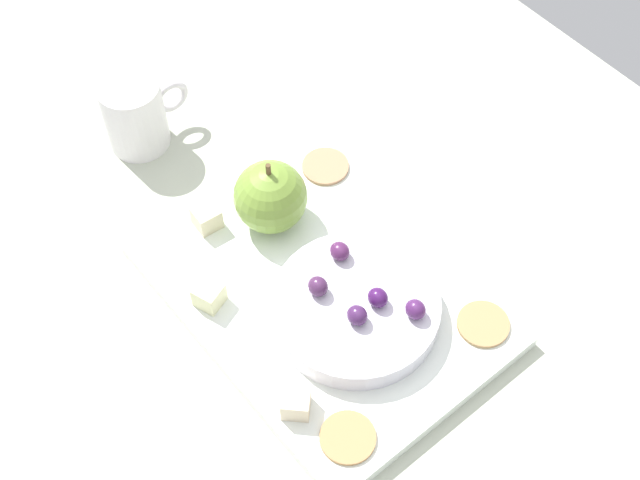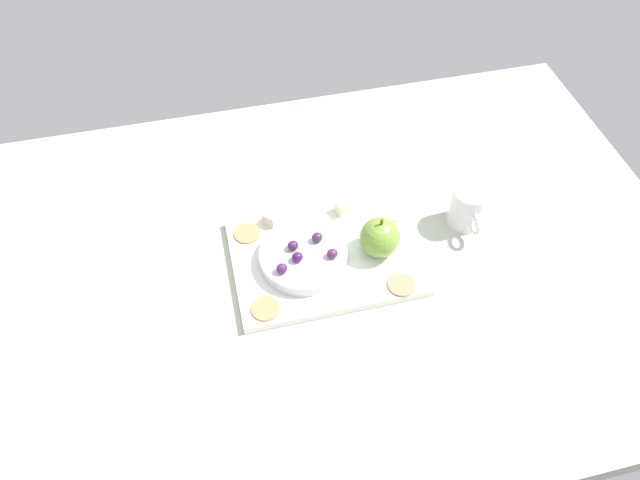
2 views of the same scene
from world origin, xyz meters
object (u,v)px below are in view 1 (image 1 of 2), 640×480
at_px(grape_2, 340,251).
at_px(cup, 136,114).
at_px(platter, 325,292).
at_px(grape_0, 415,309).
at_px(cheese_cube_2, 209,295).
at_px(grape_4, 357,315).
at_px(cheese_cube_1, 207,217).
at_px(cracker_1, 483,324).
at_px(cracker_2, 348,438).
at_px(cracker_0, 325,166).
at_px(cheese_cube_0, 296,403).
at_px(grape_1, 378,298).
at_px(grape_3, 318,286).
at_px(serving_dish, 356,308).
at_px(apple_whole, 270,197).

height_order(grape_2, cup, cup).
distance_m(platter, grape_0, 0.10).
height_order(platter, grape_0, grape_0).
relative_size(cheese_cube_2, grape_4, 1.24).
xyz_separation_m(cheese_cube_1, grape_2, (-0.13, -0.07, 0.02)).
relative_size(cracker_1, cup, 0.50).
bearing_deg(cheese_cube_2, grape_0, -137.72).
distance_m(cracker_1, cracker_2, 0.17).
xyz_separation_m(cracker_2, cup, (0.41, -0.05, 0.02)).
bearing_deg(grape_0, cracker_0, -16.58).
xyz_separation_m(cracker_1, cup, (0.41, 0.12, 0.02)).
xyz_separation_m(cracker_0, cracker_2, (-0.24, 0.18, 0.00)).
bearing_deg(cheese_cube_0, cup, -11.00).
xyz_separation_m(cheese_cube_2, grape_1, (-0.11, -0.11, 0.02)).
distance_m(cheese_cube_1, grape_1, 0.20).
bearing_deg(cheese_cube_1, grape_1, -161.83).
distance_m(grape_2, grape_3, 0.04).
height_order(cheese_cube_0, grape_0, grape_0).
distance_m(cracker_2, grape_0, 0.13).
bearing_deg(platter, cup, 5.88).
height_order(cracker_0, grape_4, grape_4).
bearing_deg(grape_0, cracker_1, -127.10).
height_order(cracker_1, cracker_2, same).
xyz_separation_m(cheese_cube_1, cracker_2, (-0.26, 0.04, -0.01)).
bearing_deg(cracker_1, cracker_2, 91.70).
bearing_deg(grape_4, grape_2, -27.34).
distance_m(cracker_1, cup, 0.42).
bearing_deg(cheese_cube_0, serving_dish, -68.91).
bearing_deg(cracker_2, cracker_0, -35.83).
bearing_deg(cheese_cube_1, platter, -161.40).
xyz_separation_m(serving_dish, cracker_1, (-0.08, -0.08, -0.01)).
height_order(serving_dish, cracker_1, serving_dish).
height_order(cheese_cube_0, cup, cup).
distance_m(serving_dish, grape_0, 0.06).
distance_m(cheese_cube_2, grape_2, 0.13).
relative_size(platter, grape_4, 16.91).
bearing_deg(grape_0, cracker_2, 111.02).
relative_size(cheese_cube_1, cracker_2, 0.50).
distance_m(grape_1, grape_3, 0.06).
height_order(cheese_cube_2, grape_4, grape_4).
bearing_deg(serving_dish, cup, 5.59).
bearing_deg(grape_0, cheese_cube_0, 87.97).
distance_m(cracker_1, grape_2, 0.15).
distance_m(grape_0, grape_2, 0.09).
relative_size(cheese_cube_1, cup, 0.25).
height_order(apple_whole, grape_4, apple_whole).
bearing_deg(grape_0, cheese_cube_1, 20.01).
height_order(cracker_2, grape_2, grape_2).
height_order(platter, apple_whole, apple_whole).
bearing_deg(cup, grape_0, -170.15).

